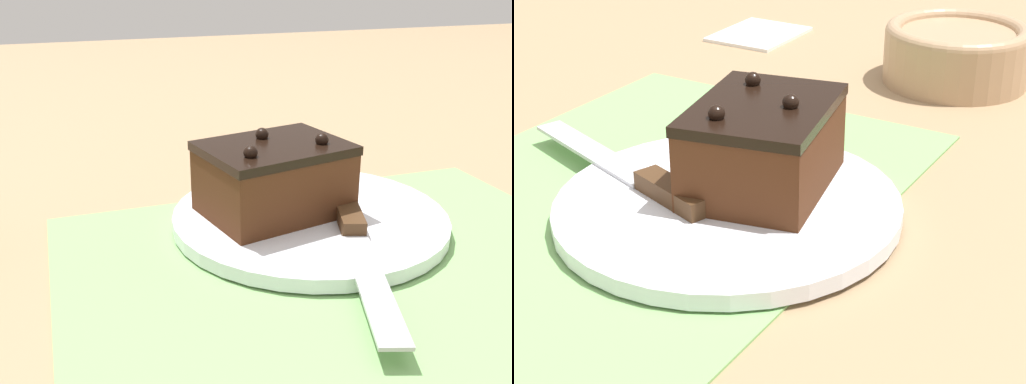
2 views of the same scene
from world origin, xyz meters
The scene contains 7 objects.
ground_plane centered at (0.00, 0.00, 0.00)m, with size 3.00×3.00×0.00m, color #9E7F5B.
placemat_woven centered at (0.00, 0.00, 0.00)m, with size 0.46×0.34×0.00m, color #7AB266.
cake_plate centered at (0.00, -0.08, 0.01)m, with size 0.25×0.25×0.01m.
chocolate_cake centered at (0.03, -0.09, 0.05)m, with size 0.14×0.12×0.07m.
serving_knife centered at (-0.01, -0.01, 0.02)m, with size 0.09×0.22×0.01m.
small_bowl centered at (0.37, -0.11, 0.03)m, with size 0.15×0.15×0.06m.
folded_napkin centered at (0.41, 0.15, 0.00)m, with size 0.11×0.09×0.01m, color white.
Camera 2 is at (-0.46, -0.38, 0.30)m, focal length 60.00 mm.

